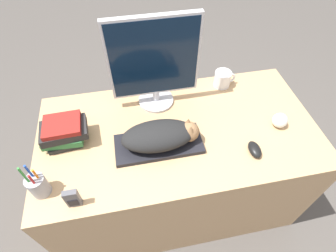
{
  "coord_description": "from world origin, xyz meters",
  "views": [
    {
      "loc": [
        -0.22,
        -0.45,
        1.77
      ],
      "look_at": [
        -0.06,
        0.36,
        0.79
      ],
      "focal_mm": 28.0,
      "sensor_mm": 36.0,
      "label": 1
    }
  ],
  "objects": [
    {
      "name": "baseball",
      "position": [
        0.51,
        0.3,
        0.77
      ],
      "size": [
        0.08,
        0.08,
        0.08
      ],
      "color": "silver",
      "rests_on": "desk"
    },
    {
      "name": "phone",
      "position": [
        -0.51,
        0.06,
        0.78
      ],
      "size": [
        0.06,
        0.03,
        0.1
      ],
      "color": "#4C4C51",
      "rests_on": "desk"
    },
    {
      "name": "book_stack",
      "position": [
        -0.56,
        0.41,
        0.8
      ],
      "size": [
        0.23,
        0.16,
        0.13
      ],
      "color": "black",
      "rests_on": "desk"
    },
    {
      "name": "computer_mouse",
      "position": [
        0.32,
        0.17,
        0.75
      ],
      "size": [
        0.06,
        0.1,
        0.04
      ],
      "color": "black",
      "rests_on": "desk"
    },
    {
      "name": "keyboard",
      "position": [
        -0.12,
        0.29,
        0.74
      ],
      "size": [
        0.42,
        0.18,
        0.02
      ],
      "color": "black",
      "rests_on": "desk"
    },
    {
      "name": "ground_plane",
      "position": [
        0.0,
        0.0,
        0.0
      ],
      "size": [
        12.0,
        12.0,
        0.0
      ],
      "primitive_type": "plane",
      "color": "#4C4742"
    },
    {
      "name": "desk",
      "position": [
        0.0,
        0.37,
        0.37
      ],
      "size": [
        1.43,
        0.74,
        0.73
      ],
      "color": "tan",
      "rests_on": "ground_plane"
    },
    {
      "name": "coffee_mug",
      "position": [
        0.33,
        0.66,
        0.78
      ],
      "size": [
        0.13,
        0.1,
        0.09
      ],
      "color": "silver",
      "rests_on": "desk"
    },
    {
      "name": "pen_cup",
      "position": [
        -0.65,
        0.15,
        0.79
      ],
      "size": [
        0.08,
        0.08,
        0.2
      ],
      "color": "#939399",
      "rests_on": "desk"
    },
    {
      "name": "cat",
      "position": [
        -0.1,
        0.29,
        0.81
      ],
      "size": [
        0.37,
        0.18,
        0.12
      ],
      "color": "black",
      "rests_on": "keyboard"
    },
    {
      "name": "monitor",
      "position": [
        -0.08,
        0.6,
        1.0
      ],
      "size": [
        0.45,
        0.19,
        0.5
      ],
      "color": "#B7B7BC",
      "rests_on": "desk"
    }
  ]
}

